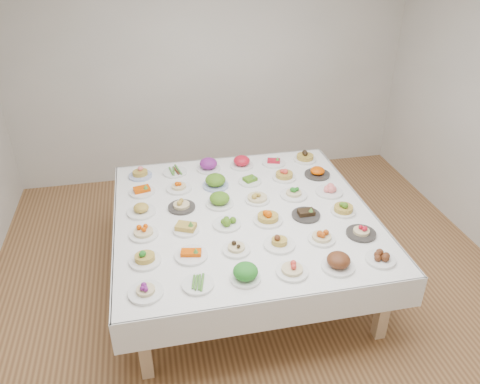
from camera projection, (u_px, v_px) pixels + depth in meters
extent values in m
plane|color=olive|center=(256.00, 292.00, 4.40)|extent=(5.00, 5.00, 0.00)
cube|color=beige|center=(211.00, 71.00, 5.80)|extent=(5.00, 0.02, 2.80)
cube|color=white|center=(243.00, 216.00, 4.21)|extent=(2.27, 2.27, 0.06)
cube|color=white|center=(222.00, 169.00, 5.23)|extent=(2.29, 0.02, 0.28)
cube|color=white|center=(277.00, 314.00, 3.31)|extent=(2.29, 0.01, 0.28)
cube|color=white|center=(359.00, 212.00, 4.47)|extent=(0.02, 2.29, 0.28)
cube|color=white|center=(116.00, 241.00, 4.07)|extent=(0.02, 2.29, 0.28)
cube|color=#D4B988|center=(144.00, 343.00, 3.43)|extent=(0.09, 0.09, 0.69)
cube|color=#D4B988|center=(384.00, 305.00, 3.77)|extent=(0.09, 0.09, 0.69)
cube|color=#D4B988|center=(138.00, 207.00, 5.04)|extent=(0.09, 0.09, 0.69)
cube|color=#D4B988|center=(307.00, 189.00, 5.38)|extent=(0.09, 0.09, 0.69)
cylinder|color=white|center=(146.00, 293.00, 3.29)|extent=(0.25, 0.25, 0.02)
cylinder|color=white|center=(198.00, 285.00, 3.36)|extent=(0.23, 0.23, 0.02)
cylinder|color=white|center=(245.00, 278.00, 3.42)|extent=(0.23, 0.23, 0.02)
cylinder|color=white|center=(292.00, 272.00, 3.48)|extent=(0.24, 0.24, 0.02)
cylinder|color=white|center=(338.00, 267.00, 3.53)|extent=(0.25, 0.25, 0.02)
cylinder|color=white|center=(380.00, 260.00, 3.60)|extent=(0.23, 0.23, 0.02)
cylinder|color=white|center=(145.00, 261.00, 3.59)|extent=(0.24, 0.24, 0.02)
cylinder|color=white|center=(191.00, 256.00, 3.65)|extent=(0.25, 0.25, 0.02)
cylinder|color=white|center=(236.00, 250.00, 3.71)|extent=(0.22, 0.22, 0.02)
cylinder|color=white|center=(279.00, 245.00, 3.77)|extent=(0.25, 0.25, 0.02)
cylinder|color=white|center=(321.00, 239.00, 3.83)|extent=(0.22, 0.22, 0.02)
cylinder|color=#2F2C2A|center=(361.00, 234.00, 3.90)|extent=(0.24, 0.24, 0.02)
cylinder|color=white|center=(144.00, 235.00, 3.89)|extent=(0.24, 0.24, 0.02)
cylinder|color=white|center=(186.00, 230.00, 3.95)|extent=(0.22, 0.22, 0.02)
cylinder|color=white|center=(227.00, 225.00, 4.02)|extent=(0.24, 0.24, 0.02)
cylinder|color=white|center=(268.00, 221.00, 4.07)|extent=(0.25, 0.25, 0.02)
cylinder|color=#2F2C2A|center=(306.00, 215.00, 4.14)|extent=(0.25, 0.25, 0.02)
cylinder|color=white|center=(343.00, 212.00, 4.20)|extent=(0.22, 0.22, 0.02)
cylinder|color=white|center=(142.00, 212.00, 4.19)|extent=(0.25, 0.25, 0.02)
cylinder|color=#2F2C2A|center=(182.00, 208.00, 4.26)|extent=(0.24, 0.24, 0.02)
cylinder|color=white|center=(220.00, 204.00, 4.31)|extent=(0.25, 0.25, 0.02)
cylinder|color=white|center=(257.00, 200.00, 4.37)|extent=(0.23, 0.23, 0.02)
cylinder|color=white|center=(294.00, 195.00, 4.44)|extent=(0.25, 0.25, 0.02)
cylinder|color=white|center=(329.00, 192.00, 4.49)|extent=(0.26, 0.26, 0.02)
cylinder|color=white|center=(142.00, 192.00, 4.49)|extent=(0.24, 0.24, 0.02)
cylinder|color=white|center=(179.00, 189.00, 4.55)|extent=(0.24, 0.24, 0.02)
cylinder|color=#4C66B2|center=(216.00, 186.00, 4.60)|extent=(0.25, 0.25, 0.02)
cylinder|color=white|center=(250.00, 182.00, 4.67)|extent=(0.23, 0.23, 0.02)
cylinder|color=white|center=(284.00, 178.00, 4.74)|extent=(0.24, 0.24, 0.02)
cylinder|color=#2F2C2A|center=(317.00, 175.00, 4.80)|extent=(0.25, 0.25, 0.02)
cylinder|color=#4C66B2|center=(141.00, 176.00, 4.78)|extent=(0.23, 0.23, 0.02)
cylinder|color=white|center=(175.00, 173.00, 4.84)|extent=(0.24, 0.24, 0.02)
cylinder|color=white|center=(209.00, 169.00, 4.91)|extent=(0.24, 0.24, 0.02)
cylinder|color=white|center=(242.00, 166.00, 4.98)|extent=(0.24, 0.24, 0.02)
cylinder|color=white|center=(274.00, 163.00, 5.03)|extent=(0.24, 0.24, 0.02)
cylinder|color=white|center=(305.00, 160.00, 5.10)|extent=(0.24, 0.24, 0.02)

